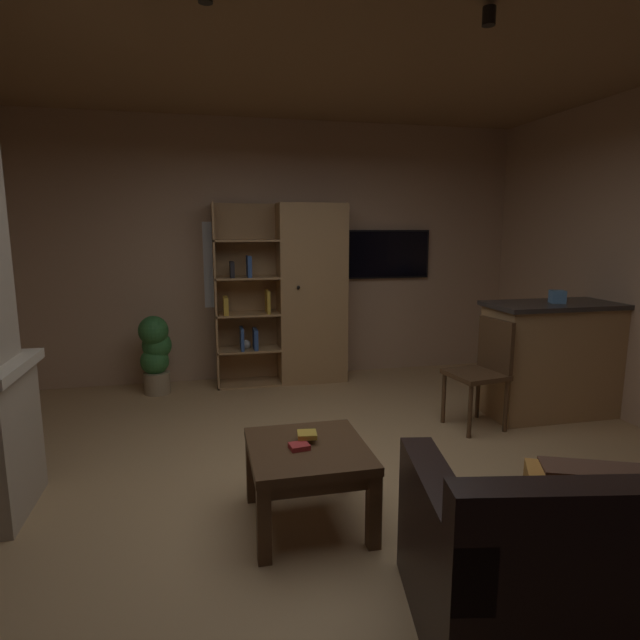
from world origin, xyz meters
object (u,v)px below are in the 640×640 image
Objects in this scene: bookshelf_cabinet at (303,295)px; table_book_0 at (299,446)px; table_book_1 at (307,435)px; dining_chair at (484,366)px; kitchen_bar_counter at (561,358)px; coffee_table at (308,461)px; leather_couch at (606,567)px; tissue_box at (557,297)px; wall_mounted_tv at (388,254)px; potted_floor_plant at (155,352)px.

bookshelf_cabinet is 18.18× the size of table_book_0.
dining_chair is at bearing 31.59° from table_book_1.
kitchen_bar_counter reaches higher than dining_chair.
leather_couch is at bearing -46.85° from coffee_table.
table_book_1 is (-2.48, -1.18, -0.57)m from tissue_box.
table_book_0 is 2.13m from dining_chair.
bookshelf_cabinet is 2.62m from kitchen_bar_counter.
wall_mounted_tv is at bearing 95.30° from dining_chair.
tissue_box is 3.86m from potted_floor_plant.
table_book_0 is at bearing -117.95° from wall_mounted_tv.
kitchen_bar_counter is 13.12× the size of table_book_0.
kitchen_bar_counter is at bearing 25.94° from table_book_0.
kitchen_bar_counter is at bearing 8.95° from dining_chair.
kitchen_bar_counter is 1.98× the size of coffee_table.
tissue_box is at bearing -173.24° from kitchen_bar_counter.
potted_floor_plant is (-2.06, 3.77, 0.13)m from leather_couch.
bookshelf_cabinet reaches higher than kitchen_bar_counter.
dining_chair is (1.73, 1.06, 0.03)m from table_book_1.
table_book_0 is 0.98× the size of table_book_1.
bookshelf_cabinet is at bearing 141.61° from tissue_box.
bookshelf_cabinet reaches higher than table_book_1.
tissue_box is at bearing 9.24° from dining_chair.
dining_chair reaches higher than potted_floor_plant.
coffee_table is 3.54m from wall_mounted_tv.
leather_couch is 4.28m from wall_mounted_tv.
wall_mounted_tv is (1.56, 3.02, 1.00)m from coffee_table.
coffee_table is at bearing -68.84° from potted_floor_plant.
leather_couch is at bearing -123.73° from kitchen_bar_counter.
leather_couch is at bearing -122.17° from tissue_box.
bookshelf_cabinet is 3.98m from leather_couch.
bookshelf_cabinet reaches higher than coffee_table.
potted_floor_plant is at bearing 111.16° from coffee_table.
wall_mounted_tv is at bearing 62.05° from table_book_0.
kitchen_bar_counter is 1.51× the size of dining_chair.
leather_couch is 1.69× the size of wall_mounted_tv.
tissue_box reaches higher than table_book_1.
kitchen_bar_counter is 2.93m from table_book_0.
dining_chair is (0.72, 2.21, 0.22)m from leather_couch.
kitchen_bar_counter is at bearing -21.49° from potted_floor_plant.
table_book_0 is (-2.63, -1.28, -0.04)m from kitchen_bar_counter.
potted_floor_plant is 2.78m from wall_mounted_tv.
tissue_box is at bearing 25.57° from table_book_1.
tissue_box is at bearing -38.39° from bookshelf_cabinet.
table_book_1 reaches higher than coffee_table.
potted_floor_plant is at bearing 158.51° from kitchen_bar_counter.
table_book_1 is at bearing -117.70° from wall_mounted_tv.
coffee_table is (-2.58, -1.26, -0.14)m from kitchen_bar_counter.
coffee_table is at bearing -117.35° from wall_mounted_tv.
bookshelf_cabinet is 2.10× the size of dining_chair.
potted_floor_plant is at bearing -175.33° from bookshelf_cabinet.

